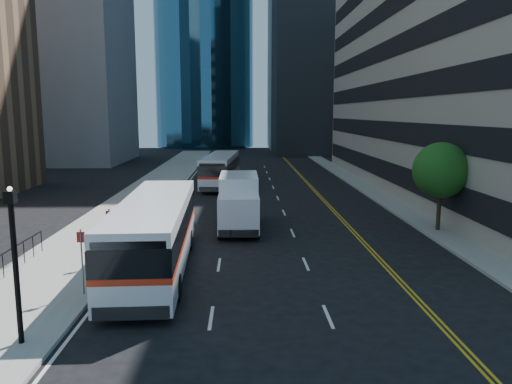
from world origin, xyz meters
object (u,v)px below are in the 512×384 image
bus_rear (221,169)px  street_tree (441,170)px  box_truck (239,201)px  bus_front (155,232)px  lamp_post (15,259)px

bus_rear → street_tree: bearing=-50.1°
box_truck → bus_front: bearing=-114.2°
street_tree → box_truck: 11.85m
street_tree → bus_rear: (-13.43, 19.10, -2.02)m
bus_front → box_truck: bus_front is taller
bus_rear → box_truck: 17.93m
street_tree → bus_rear: size_ratio=0.44×
box_truck → bus_rear: bearing=95.8°
bus_rear → box_truck: size_ratio=1.77×
lamp_post → box_truck: bearing=67.3°
bus_front → box_truck: (3.61, 8.01, -0.07)m
box_truck → lamp_post: bearing=-112.7°
bus_rear → bus_front: bearing=-89.2°
lamp_post → bus_rear: 33.43m
lamp_post → bus_front: bearing=69.0°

